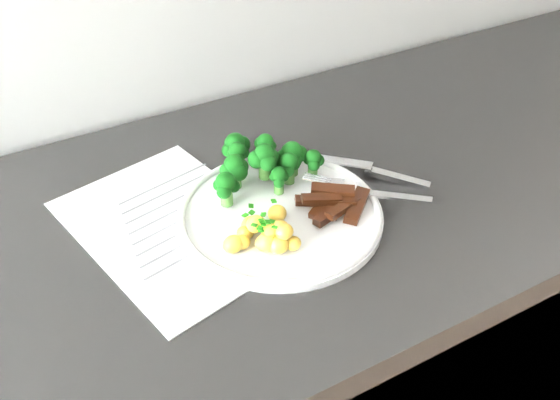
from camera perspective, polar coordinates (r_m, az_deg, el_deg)
name	(u,v)px	position (r m, az deg, el deg)	size (l,w,h in m)	color
counter	(272,393)	(1.14, -0.79, -17.55)	(2.29, 0.57, 0.86)	black
recipe_paper	(174,225)	(0.79, -9.82, -2.34)	(0.27, 0.34, 0.00)	white
plate	(280,214)	(0.79, 0.00, -1.27)	(0.27, 0.27, 0.02)	white
broccoli	(260,160)	(0.83, -1.90, 3.77)	(0.16, 0.12, 0.06)	#335D21
potatoes	(266,234)	(0.74, -1.31, -3.22)	(0.10, 0.08, 0.04)	gold
beef_strips	(335,203)	(0.79, 5.14, -0.28)	(0.10, 0.08, 0.03)	black
fork	(369,191)	(0.82, 8.31, 0.83)	(0.13, 0.14, 0.02)	silver
knife	(379,173)	(0.87, 9.25, 2.47)	(0.14, 0.16, 0.02)	silver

